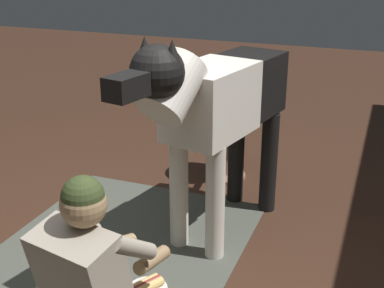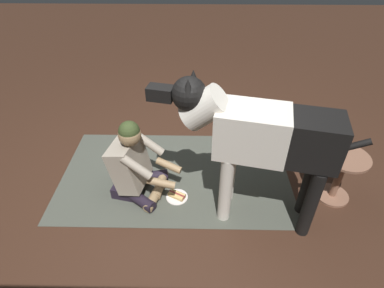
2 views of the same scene
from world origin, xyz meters
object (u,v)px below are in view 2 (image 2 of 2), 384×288
Objects in this scene: large_dog at (259,137)px; round_side_table at (340,173)px; hot_dog_on_plate at (177,196)px; person_sitting_on_floor at (135,165)px.

round_side_table is at bearing -166.91° from large_dog.
large_dog is at bearing 167.55° from hot_dog_on_plate.
large_dog is at bearing 167.55° from person_sitting_on_floor.
round_side_table reaches higher than hot_dog_on_plate.
hot_dog_on_plate is (0.69, -0.15, -0.85)m from large_dog.
person_sitting_on_floor reaches higher than round_side_table.
hot_dog_on_plate is at bearing -12.45° from large_dog.
large_dog reaches higher than round_side_table.
round_side_table is (-1.56, -0.05, 0.29)m from hot_dog_on_plate.
person_sitting_on_floor is 1.97m from round_side_table.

